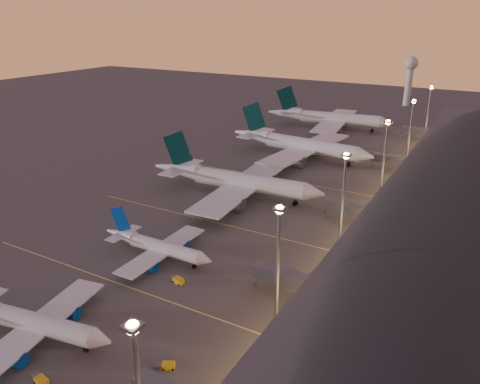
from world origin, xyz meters
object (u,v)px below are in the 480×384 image
(baggage_tug_c, at_px, (177,280))
(airliner_wide_far, at_px, (328,118))
(baggage_tug_b, at_px, (166,366))
(airliner_narrow_south, at_px, (28,321))
(baggage_tug_a, at_px, (40,380))
(airliner_wide_mid, at_px, (299,145))
(airliner_wide_near, at_px, (234,180))
(airliner_narrow_north, at_px, (156,246))
(radar_tower, at_px, (410,73))

(baggage_tug_c, bearing_deg, airliner_wide_far, 110.70)
(baggage_tug_b, xyz_separation_m, baggage_tug_c, (-15.39, 23.88, 0.07))
(airliner_narrow_south, height_order, baggage_tug_a, airliner_narrow_south)
(airliner_wide_far, bearing_deg, airliner_wide_mid, -89.51)
(airliner_wide_near, bearing_deg, airliner_narrow_north, -88.17)
(airliner_narrow_north, xyz_separation_m, baggage_tug_a, (10.81, -44.57, -2.58))
(airliner_wide_far, bearing_deg, airliner_narrow_north, -92.72)
(airliner_wide_near, xyz_separation_m, airliner_wide_far, (-6.01, 111.86, 0.34))
(radar_tower, height_order, baggage_tug_c, radar_tower)
(airliner_wide_mid, distance_m, baggage_tug_b, 136.09)
(airliner_narrow_north, distance_m, baggage_tug_c, 14.09)
(airliner_wide_far, bearing_deg, radar_tower, 68.92)
(airliner_wide_near, xyz_separation_m, baggage_tug_c, (16.68, -55.21, -4.75))
(airliner_narrow_south, relative_size, baggage_tug_b, 10.31)
(airliner_narrow_north, distance_m, airliner_wide_mid, 101.44)
(baggage_tug_b, distance_m, baggage_tug_c, 28.41)
(radar_tower, distance_m, baggage_tug_a, 295.81)
(airliner_wide_mid, bearing_deg, airliner_narrow_north, -81.72)
(radar_tower, xyz_separation_m, baggage_tug_b, (14.70, -281.58, -21.40))
(airliner_wide_near, bearing_deg, airliner_wide_mid, 84.68)
(airliner_wide_near, distance_m, airliner_wide_far, 112.03)
(baggage_tug_c, bearing_deg, airliner_wide_near, 119.77)
(baggage_tug_c, bearing_deg, airliner_narrow_south, -100.44)
(airliner_narrow_south, bearing_deg, radar_tower, 77.53)
(airliner_wide_near, height_order, baggage_tug_b, airliner_wide_near)
(radar_tower, relative_size, baggage_tug_a, 7.98)
(radar_tower, distance_m, baggage_tug_c, 258.59)
(radar_tower, bearing_deg, airliner_wide_near, -94.91)
(airliner_narrow_north, xyz_separation_m, airliner_wide_far, (-10.87, 159.84, 2.53))
(airliner_wide_far, bearing_deg, baggage_tug_b, -85.33)
(airliner_narrow_north, bearing_deg, baggage_tug_b, -49.14)
(airliner_wide_near, xyz_separation_m, baggage_tug_b, (32.08, -79.09, -4.82))
(airliner_wide_near, bearing_deg, baggage_tug_b, -71.88)
(radar_tower, height_order, baggage_tug_a, radar_tower)
(airliner_narrow_south, height_order, baggage_tug_b, airliner_narrow_south)
(airliner_wide_near, height_order, baggage_tug_a, airliner_wide_near)
(radar_tower, bearing_deg, airliner_wide_mid, -96.16)
(baggage_tug_a, bearing_deg, radar_tower, 100.91)
(baggage_tug_b, bearing_deg, airliner_wide_far, 72.41)
(airliner_narrow_north, bearing_deg, airliner_wide_mid, 91.72)
(airliner_narrow_north, bearing_deg, airliner_wide_far, 93.58)
(airliner_wide_near, height_order, airliner_wide_far, airliner_wide_far)
(airliner_wide_near, bearing_deg, baggage_tug_c, -77.14)
(airliner_narrow_south, relative_size, airliner_wide_mid, 0.55)
(baggage_tug_a, xyz_separation_m, baggage_tug_b, (16.41, 13.45, -0.06))
(airliner_narrow_north, bearing_deg, baggage_tug_a, -76.68)
(airliner_wide_far, distance_m, baggage_tug_a, 205.62)
(airliner_narrow_south, xyz_separation_m, airliner_wide_near, (-3.69, 85.22, 1.81))
(airliner_wide_far, distance_m, baggage_tug_b, 194.78)
(airliner_narrow_north, xyz_separation_m, radar_tower, (12.51, 250.47, 18.77))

